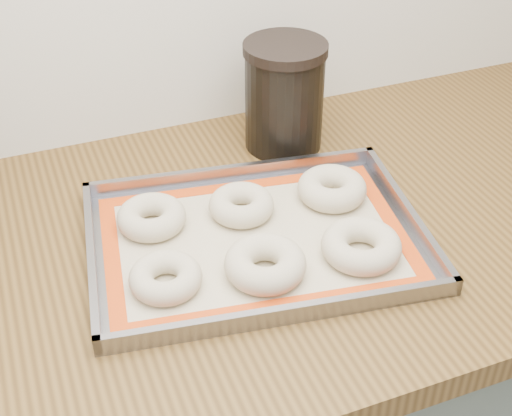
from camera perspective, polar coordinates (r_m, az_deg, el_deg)
name	(u,v)px	position (r m, az deg, el deg)	size (l,w,h in m)	color
countertop	(116,272)	(1.00, -11.16, -5.04)	(3.06, 0.68, 0.04)	brown
baking_tray	(256,239)	(0.99, 0.00, -2.46)	(0.50, 0.39, 0.03)	gray
baking_mat	(256,240)	(1.00, 0.00, -2.55)	(0.46, 0.35, 0.00)	#C6B793
bagel_front_left	(166,278)	(0.92, -7.25, -5.55)	(0.09, 0.09, 0.03)	beige
bagel_front_mid	(265,264)	(0.93, 0.74, -4.49)	(0.11, 0.11, 0.04)	beige
bagel_front_right	(361,246)	(0.97, 8.42, -3.01)	(0.11, 0.11, 0.04)	beige
bagel_back_left	(151,217)	(1.02, -8.36, -0.73)	(0.10, 0.10, 0.03)	beige
bagel_back_mid	(241,205)	(1.03, -1.17, 0.25)	(0.09, 0.09, 0.03)	beige
bagel_back_right	(332,188)	(1.07, 6.10, 1.57)	(0.10, 0.10, 0.04)	beige
canister_right	(284,96)	(1.17, 2.28, 8.97)	(0.13, 0.13, 0.18)	black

